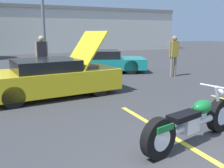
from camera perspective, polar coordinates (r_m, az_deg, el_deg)
parking_stripe_middle at (r=4.63m, az=18.83°, el=-14.31°), size 0.12×5.48×0.01m
far_building at (r=26.22m, az=-19.16°, el=11.98°), size 32.00×4.20×4.40m
light_pole at (r=16.07m, az=-15.30°, el=17.40°), size 1.21×0.28×6.57m
motorcycle at (r=4.77m, az=17.87°, el=-8.29°), size 2.47×0.87×0.97m
show_car_hood_open at (r=8.07m, az=-13.56°, el=1.47°), size 4.28×2.19×2.02m
parked_car_right_row at (r=12.59m, az=-2.07°, el=5.18°), size 4.45×3.10×1.09m
spectator_near_motorcycle at (r=11.18m, az=-15.69°, el=6.83°), size 0.52×0.24×1.83m
spectator_by_show_car at (r=11.60m, az=13.97°, el=7.07°), size 0.52×0.24×1.82m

